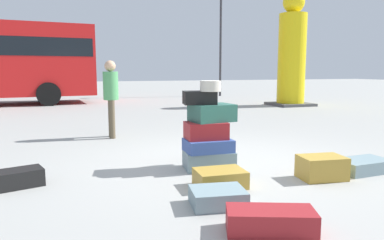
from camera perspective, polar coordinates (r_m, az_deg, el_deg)
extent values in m
plane|color=#9E9E99|center=(5.45, 4.16, -6.70)|extent=(80.00, 80.00, 0.00)
cube|color=gray|center=(5.11, 2.64, -6.22)|extent=(0.73, 0.56, 0.25)
cube|color=#334F99|center=(5.03, 2.55, -3.99)|extent=(0.64, 0.45, 0.17)
cube|color=maroon|center=(5.03, 2.21, -1.65)|extent=(0.58, 0.43, 0.23)
cube|color=#26594C|center=(5.08, 3.18, 1.14)|extent=(0.63, 0.49, 0.24)
cube|color=black|center=(5.06, 1.19, 3.53)|extent=(0.49, 0.38, 0.18)
cylinder|color=beige|center=(4.98, 2.93, 5.35)|extent=(0.29, 0.29, 0.15)
cube|color=gray|center=(3.77, 4.08, -12.02)|extent=(0.60, 0.50, 0.17)
cube|color=black|center=(4.79, -25.61, -8.24)|extent=(0.60, 0.46, 0.21)
cube|color=#B28C33|center=(4.35, 4.43, -9.10)|extent=(0.59, 0.45, 0.20)
cube|color=maroon|center=(3.26, 12.24, -15.22)|extent=(0.81, 0.58, 0.20)
cube|color=#B28C33|center=(4.90, 19.72, -7.05)|extent=(0.59, 0.45, 0.29)
cube|color=gray|center=(5.45, 25.26, -6.50)|extent=(0.74, 0.47, 0.17)
cylinder|color=brown|center=(7.65, -12.57, 0.31)|extent=(0.12, 0.12, 0.77)
cylinder|color=brown|center=(7.43, -12.46, 0.09)|extent=(0.12, 0.12, 0.77)
cylinder|color=#4C9959|center=(7.48, -12.67, 5.28)|extent=(0.30, 0.30, 0.56)
sphere|color=tan|center=(7.47, -12.76, 8.28)|extent=(0.22, 0.22, 0.22)
cylinder|color=yellow|center=(14.56, 15.39, 9.05)|extent=(1.04, 1.04, 3.47)
sphere|color=yellow|center=(14.77, 15.71, 17.38)|extent=(0.81, 0.81, 0.81)
cube|color=#4C4C4C|center=(14.62, 15.15, 2.43)|extent=(1.46, 1.46, 0.10)
cylinder|color=black|center=(17.41, -22.04, 4.29)|extent=(0.92, 0.33, 0.90)
cylinder|color=black|center=(14.92, -21.61, 3.80)|extent=(0.92, 0.33, 0.90)
cylinder|color=#333338|center=(19.35, 4.52, 12.43)|extent=(0.12, 0.12, 5.82)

